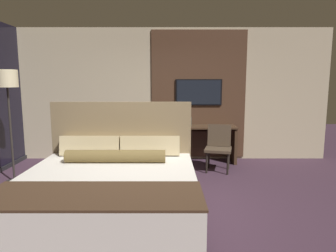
# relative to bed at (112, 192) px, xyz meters

# --- Properties ---
(ground_plane) EXTENTS (16.00, 16.00, 0.00)m
(ground_plane) POSITION_rel_bed_xyz_m (0.53, 0.42, -0.36)
(ground_plane) COLOR #3D2838
(wall_back_tv_panel) EXTENTS (7.20, 0.09, 2.80)m
(wall_back_tv_panel) POSITION_rel_bed_xyz_m (0.63, 3.02, 1.04)
(wall_back_tv_panel) COLOR #BCAD8E
(wall_back_tv_panel) RESTS_ON ground_plane
(bed) EXTENTS (2.07, 2.15, 1.38)m
(bed) POSITION_rel_bed_xyz_m (0.00, 0.00, 0.00)
(bed) COLOR #33281E
(bed) RESTS_ON ground_plane
(desk) EXTENTS (1.50, 0.52, 0.77)m
(desk) POSITION_rel_bed_xyz_m (1.35, 2.73, 0.15)
(desk) COLOR #422D1E
(desk) RESTS_ON ground_plane
(tv) EXTENTS (0.98, 0.04, 0.55)m
(tv) POSITION_rel_bed_xyz_m (1.35, 2.94, 1.09)
(tv) COLOR black
(desk_chair) EXTENTS (0.57, 0.57, 0.87)m
(desk_chair) POSITION_rel_bed_xyz_m (1.66, 2.13, 0.14)
(desk_chair) COLOR #4C3D2D
(desk_chair) RESTS_ON ground_plane
(floor_lamp) EXTENTS (0.34, 0.34, 1.87)m
(floor_lamp) POSITION_rel_bed_xyz_m (-1.89, 1.41, 1.21)
(floor_lamp) COLOR #282623
(floor_lamp) RESTS_ON ground_plane
(vase_tall) EXTENTS (0.11, 0.11, 0.40)m
(vase_tall) POSITION_rel_bed_xyz_m (0.90, 2.80, 0.61)
(vase_tall) COLOR silver
(vase_tall) RESTS_ON desk
(vase_short) EXTENTS (0.11, 0.11, 0.17)m
(vase_short) POSITION_rel_bed_xyz_m (1.13, 2.80, 0.49)
(vase_short) COLOR #4C706B
(vase_short) RESTS_ON desk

